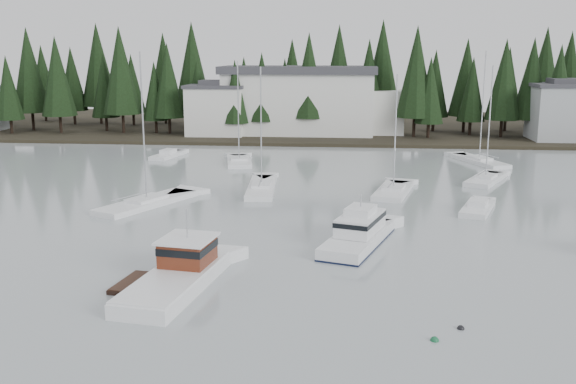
% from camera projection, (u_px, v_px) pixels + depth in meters
% --- Properties ---
extents(far_shore_land, '(240.00, 54.00, 1.00)m').
position_uv_depth(far_shore_land, '(331.00, 126.00, 119.91)').
color(far_shore_land, black).
rests_on(far_shore_land, ground).
extents(conifer_treeline, '(200.00, 22.00, 20.00)m').
position_uv_depth(conifer_treeline, '(329.00, 134.00, 109.21)').
color(conifer_treeline, black).
rests_on(conifer_treeline, ground).
extents(house_west, '(9.54, 7.42, 8.75)m').
position_uv_depth(house_west, '(217.00, 109.00, 103.05)').
color(house_west, silver).
rests_on(house_west, ground).
extents(house_east_a, '(10.60, 8.48, 9.25)m').
position_uv_depth(house_east_a, '(566.00, 111.00, 97.09)').
color(house_east_a, '#999EA0').
rests_on(house_east_a, ground).
extents(harbor_inn, '(29.50, 11.50, 10.90)m').
position_uv_depth(harbor_inn, '(311.00, 101.00, 104.69)').
color(harbor_inn, silver).
rests_on(harbor_inn, ground).
extents(lobster_boat_brown, '(6.11, 10.45, 4.97)m').
position_uv_depth(lobster_boat_brown, '(177.00, 277.00, 37.86)').
color(lobster_boat_brown, white).
rests_on(lobster_boat_brown, ground).
extents(cabin_cruiser_center, '(5.83, 10.19, 4.18)m').
position_uv_depth(cabin_cruiser_center, '(359.00, 236.00, 46.26)').
color(cabin_cruiser_center, white).
rests_on(cabin_cruiser_center, ground).
extents(sailboat_1, '(6.05, 10.42, 14.32)m').
position_uv_depth(sailboat_1, '(479.00, 162.00, 80.46)').
color(sailboat_1, white).
rests_on(sailboat_1, ground).
extents(sailboat_3, '(4.45, 8.71, 13.11)m').
position_uv_depth(sailboat_3, '(239.00, 163.00, 80.16)').
color(sailboat_3, white).
rests_on(sailboat_3, ground).
extents(sailboat_6, '(4.72, 8.91, 12.11)m').
position_uv_depth(sailboat_6, '(393.00, 193.00, 63.03)').
color(sailboat_6, white).
rests_on(sailboat_6, ground).
extents(sailboat_7, '(3.41, 11.08, 12.76)m').
position_uv_depth(sailboat_7, '(262.00, 189.00, 64.70)').
color(sailboat_7, white).
rests_on(sailboat_7, ground).
extents(sailboat_8, '(7.38, 11.01, 14.19)m').
position_uv_depth(sailboat_8, '(147.00, 205.00, 58.11)').
color(sailboat_8, white).
rests_on(sailboat_8, ground).
extents(sailboat_9, '(5.90, 8.40, 12.79)m').
position_uv_depth(sailboat_9, '(485.00, 181.00, 68.73)').
color(sailboat_9, white).
rests_on(sailboat_9, ground).
extents(runabout_1, '(4.22, 6.87, 1.42)m').
position_uv_depth(runabout_1, '(477.00, 210.00, 55.98)').
color(runabout_1, white).
rests_on(runabout_1, ground).
extents(runabout_3, '(3.51, 7.22, 1.42)m').
position_uv_depth(runabout_3, '(168.00, 156.00, 84.89)').
color(runabout_3, white).
rests_on(runabout_3, ground).
extents(mooring_buoy_green, '(0.42, 0.42, 0.42)m').
position_uv_depth(mooring_buoy_green, '(434.00, 341.00, 30.81)').
color(mooring_buoy_green, '#145933').
rests_on(mooring_buoy_green, ground).
extents(mooring_buoy_dark, '(0.38, 0.38, 0.38)m').
position_uv_depth(mooring_buoy_dark, '(461.00, 329.00, 32.13)').
color(mooring_buoy_dark, black).
rests_on(mooring_buoy_dark, ground).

